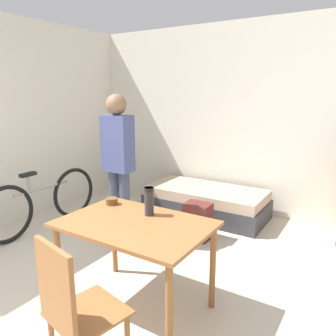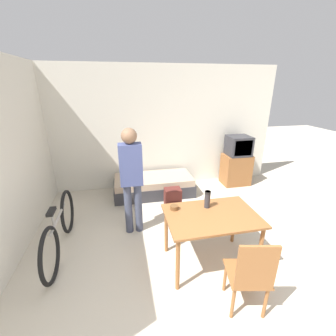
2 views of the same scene
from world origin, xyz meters
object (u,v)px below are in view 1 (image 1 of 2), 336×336
(dining_table, at_px, (135,233))
(mate_bowl, at_px, (112,201))
(backpack, at_px, (197,221))
(thermos_flask, at_px, (149,200))
(daybed, at_px, (206,202))
(person_standing, at_px, (118,158))
(bicycle, at_px, (43,202))
(wooden_chair, at_px, (73,307))

(dining_table, relative_size, mate_bowl, 10.87)
(dining_table, height_order, backpack, dining_table)
(thermos_flask, distance_m, backpack, 1.42)
(daybed, distance_m, person_standing, 1.59)
(person_standing, bearing_deg, daybed, 68.05)
(bicycle, bearing_deg, wooden_chair, -33.63)
(daybed, height_order, person_standing, person_standing)
(wooden_chair, bearing_deg, person_standing, 122.42)
(bicycle, distance_m, backpack, 1.99)
(daybed, height_order, thermos_flask, thermos_flask)
(thermos_flask, bearing_deg, wooden_chair, -82.89)
(wooden_chair, bearing_deg, backpack, 97.70)
(bicycle, distance_m, person_standing, 1.27)
(bicycle, height_order, mate_bowl, mate_bowl)
(wooden_chair, distance_m, mate_bowl, 1.16)
(wooden_chair, relative_size, thermos_flask, 3.98)
(dining_table, relative_size, backpack, 2.61)
(person_standing, bearing_deg, bicycle, -166.00)
(mate_bowl, bearing_deg, wooden_chair, -60.38)
(wooden_chair, xyz_separation_m, bicycle, (-2.12, 1.41, -0.15))
(wooden_chair, distance_m, thermos_flask, 1.02)
(dining_table, relative_size, wooden_chair, 1.24)
(dining_table, xyz_separation_m, bicycle, (-2.00, 0.65, -0.30))
(daybed, height_order, mate_bowl, mate_bowl)
(thermos_flask, bearing_deg, daybed, 102.24)
(daybed, relative_size, backpack, 3.84)
(bicycle, xyz_separation_m, backpack, (1.83, 0.78, -0.14))
(dining_table, xyz_separation_m, backpack, (-0.17, 1.43, -0.44))
(bicycle, relative_size, person_standing, 1.00)
(wooden_chair, xyz_separation_m, backpack, (-0.30, 2.19, -0.29))
(dining_table, distance_m, backpack, 1.51)
(mate_bowl, bearing_deg, person_standing, 126.11)
(thermos_flask, xyz_separation_m, mate_bowl, (-0.44, 0.04, -0.10))
(wooden_chair, height_order, bicycle, wooden_chair)
(person_standing, xyz_separation_m, thermos_flask, (0.95, -0.73, -0.13))
(mate_bowl, bearing_deg, dining_table, -27.10)
(thermos_flask, bearing_deg, person_standing, 142.34)
(dining_table, relative_size, thermos_flask, 4.93)
(backpack, bearing_deg, dining_table, -83.10)
(dining_table, xyz_separation_m, wooden_chair, (0.12, -0.76, -0.14))
(dining_table, xyz_separation_m, thermos_flask, (0.00, 0.19, 0.22))
(daybed, bearing_deg, mate_bowl, -90.16)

